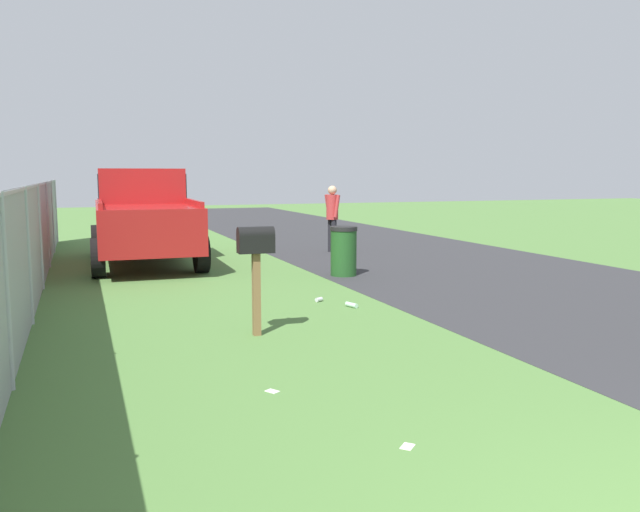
{
  "coord_description": "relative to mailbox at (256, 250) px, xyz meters",
  "views": [
    {
      "loc": [
        -1.25,
        3.17,
        1.96
      ],
      "look_at": [
        5.3,
        0.72,
        1.07
      ],
      "focal_mm": 36.03,
      "sensor_mm": 36.0,
      "label": 1
    }
  ],
  "objects": [
    {
      "name": "road_asphalt",
      "position": [
        -0.23,
        -5.5,
        -1.05
      ],
      "size": [
        60.0,
        6.31,
        0.01
      ],
      "primitive_type": "cube",
      "color": "#2D2D30",
      "rests_on": "ground"
    },
    {
      "name": "mailbox",
      "position": [
        0.0,
        0.0,
        0.0
      ],
      "size": [
        0.23,
        0.45,
        1.34
      ],
      "rotation": [
        0.0,
        0.0,
        -0.04
      ],
      "color": "brown",
      "rests_on": "ground"
    },
    {
      "name": "pickup_truck",
      "position": [
        7.24,
        0.67,
        0.05
      ],
      "size": [
        5.23,
        2.31,
        2.09
      ],
      "rotation": [
        0.0,
        0.0,
        -0.02
      ],
      "color": "maroon",
      "rests_on": "ground"
    },
    {
      "name": "trash_bin",
      "position": [
        3.95,
        -2.8,
        -0.57
      ],
      "size": [
        0.53,
        0.53,
        0.96
      ],
      "color": "#1E4C1E",
      "rests_on": "ground"
    },
    {
      "name": "pedestrian",
      "position": [
        7.6,
        -4.01,
        -0.08
      ],
      "size": [
        0.48,
        0.3,
        1.68
      ],
      "rotation": [
        0.0,
        0.0,
        1.8
      ],
      "color": "black",
      "rests_on": "ground"
    },
    {
      "name": "fence_section",
      "position": [
        3.0,
        2.63,
        -0.08
      ],
      "size": [
        19.55,
        0.07,
        1.81
      ],
      "color": "#9EA3A8",
      "rests_on": "ground"
    },
    {
      "name": "litter_bottle_midfield_a",
      "position": [
        1.13,
        -1.75,
        -1.02
      ],
      "size": [
        0.23,
        0.13,
        0.07
      ],
      "primitive_type": "cylinder",
      "rotation": [
        0.0,
        1.57,
        3.45
      ],
      "color": "#B2D8BF",
      "rests_on": "ground"
    },
    {
      "name": "litter_wrapper_by_mailbox",
      "position": [
        -3.55,
        -0.18,
        -1.05
      ],
      "size": [
        0.14,
        0.14,
        0.01
      ],
      "primitive_type": "cube",
      "rotation": [
        0.0,
        0.0,
        2.33
      ],
      "color": "silver",
      "rests_on": "ground"
    },
    {
      "name": "litter_wrapper_midfield_b",
      "position": [
        -2.05,
        0.4,
        -1.05
      ],
      "size": [
        0.15,
        0.13,
        0.01
      ],
      "primitive_type": "cube",
      "rotation": [
        0.0,
        0.0,
        3.69
      ],
      "color": "silver",
      "rests_on": "ground"
    },
    {
      "name": "litter_can_near_hydrant",
      "position": [
        1.7,
        -1.45,
        -1.03
      ],
      "size": [
        0.12,
        0.14,
        0.07
      ],
      "primitive_type": "cylinder",
      "rotation": [
        0.0,
        1.57,
        5.22
      ],
      "color": "silver",
      "rests_on": "ground"
    }
  ]
}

